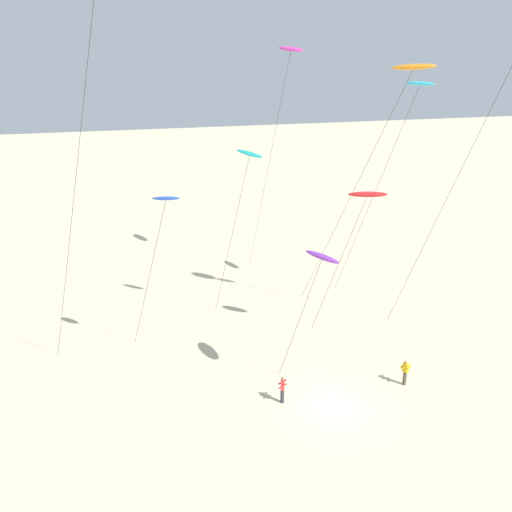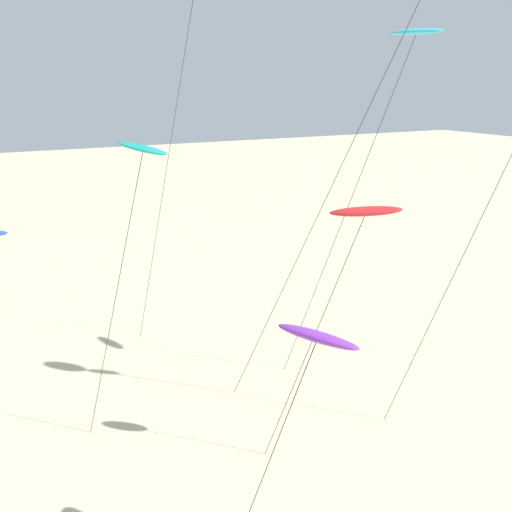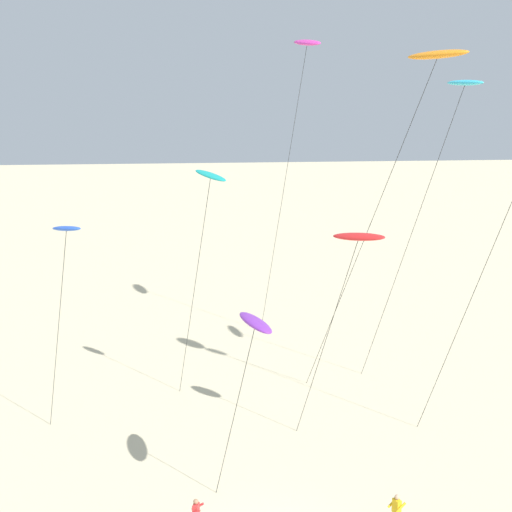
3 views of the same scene
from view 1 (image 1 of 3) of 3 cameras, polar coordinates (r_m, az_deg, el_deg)
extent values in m
plane|color=beige|center=(33.23, 7.84, -14.90)|extent=(260.00, 260.00, 0.00)
ellipsoid|color=blue|center=(33.08, -9.12, 5.78)|extent=(1.79, 1.97, 0.50)
cylinder|color=#262626|center=(36.45, -10.77, -2.12)|extent=(2.18, 3.86, 10.88)
ellipsoid|color=teal|center=(37.78, -0.65, 10.32)|extent=(1.71, 1.66, 0.66)
cylinder|color=#262626|center=(40.59, -2.52, 1.74)|extent=(1.88, 3.32, 12.54)
ellipsoid|color=orange|center=(37.96, 15.66, 17.96)|extent=(2.57, 2.74, 0.60)
cylinder|color=#262626|center=(41.29, 9.44, 5.70)|extent=(4.10, 7.28, 17.94)
ellipsoid|color=red|center=(35.54, 11.22, 6.15)|extent=(2.28, 2.24, 0.63)
cylinder|color=#262626|center=(38.16, 8.19, -1.21)|extent=(1.97, 3.49, 10.57)
ellipsoid|color=#33BFE0|center=(41.77, 16.27, 16.42)|extent=(1.35, 2.63, 0.30)
cylinder|color=#262626|center=(44.47, 11.74, 5.82)|extent=(3.04, 5.39, 16.82)
cylinder|color=#262626|center=(32.34, -17.93, 5.95)|extent=(4.49, 7.97, 23.23)
ellipsoid|color=#D8339E|center=(47.36, 3.57, 20.19)|extent=(1.82, 3.00, 0.70)
cylinder|color=#262626|center=(49.75, 1.26, 9.01)|extent=(2.30, 4.08, 19.09)
cylinder|color=#262626|center=(38.42, 19.79, 7.68)|extent=(4.04, 7.18, 23.06)
ellipsoid|color=purple|center=(30.58, 6.72, -0.08)|extent=(1.50, 2.95, 0.64)
cylinder|color=#262626|center=(33.08, 4.39, -6.52)|extent=(1.47, 2.59, 8.38)
cylinder|color=#4C4738|center=(35.76, 14.81, -11.87)|extent=(0.22, 0.22, 0.88)
cube|color=gold|center=(35.39, 14.91, -10.86)|extent=(0.32, 0.39, 0.58)
sphere|color=tan|center=(35.19, 14.97, -10.30)|extent=(0.20, 0.20, 0.20)
cylinder|color=gold|center=(35.26, 15.21, -10.91)|extent=(0.50, 0.28, 0.39)
cylinder|color=gold|center=(35.47, 14.63, -10.66)|extent=(0.50, 0.28, 0.39)
cylinder|color=#33333D|center=(33.10, 2.68, -13.95)|extent=(0.22, 0.22, 0.88)
cube|color=red|center=(32.70, 2.70, -12.88)|extent=(0.30, 0.39, 0.58)
sphere|color=#9E7051|center=(32.49, 2.72, -12.29)|extent=(0.20, 0.20, 0.20)
cylinder|color=red|center=(32.49, 2.71, -13.02)|extent=(0.50, 0.24, 0.39)
cylinder|color=red|center=(32.86, 2.70, -12.60)|extent=(0.50, 0.24, 0.39)
camera|label=2|loc=(13.52, -5.64, 4.16)|focal=46.41mm
camera|label=3|loc=(10.17, 55.99, 0.21)|focal=48.65mm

